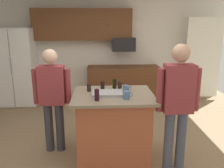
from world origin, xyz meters
TOP-DOWN VIEW (x-y plane):
  - floor at (0.00, 0.00)m, footprint 7.04×7.04m
  - back_wall at (0.00, 2.80)m, footprint 6.40×0.10m
  - french_door_window_panel at (2.60, 2.40)m, footprint 0.90×0.06m
  - cabinet_run_upper at (-0.40, 2.60)m, footprint 2.40×0.38m
  - cabinet_run_lower at (0.60, 2.48)m, footprint 1.80×0.63m
  - refrigerator at (-2.00, 2.38)m, footprint 0.89×0.76m
  - microwave_over_range at (0.60, 2.50)m, footprint 0.56×0.40m
  - kitchen_island at (0.19, -0.11)m, footprint 1.17×0.94m
  - person_host_foreground at (-0.72, 0.07)m, footprint 0.57×0.22m
  - person_elder_center at (1.02, -0.50)m, footprint 0.57×0.23m
  - tumbler_amber at (0.04, 0.07)m, footprint 0.06×0.06m
  - glass_stout_tall at (-0.04, -0.39)m, footprint 0.07×0.07m
  - mug_blue_stoneware at (0.39, -0.02)m, footprint 0.13×0.09m
  - glass_short_whisky at (0.23, 0.20)m, footprint 0.07×0.07m
  - glass_pilsner at (0.31, 0.12)m, footprint 0.07×0.07m
  - glass_dark_ale at (-0.16, 0.05)m, footprint 0.06×0.06m
  - mug_ceramic_white at (0.36, -0.35)m, footprint 0.13×0.09m
  - serving_tray at (0.11, -0.14)m, footprint 0.44×0.30m

SIDE VIEW (x-z plane):
  - floor at x=0.00m, z-range 0.00..0.00m
  - cabinet_run_lower at x=0.60m, z-range 0.00..0.90m
  - kitchen_island at x=0.19m, z-range 0.01..0.98m
  - person_host_foreground at x=-0.72m, z-range 0.12..1.73m
  - refrigerator at x=-2.00m, z-range 0.00..1.86m
  - serving_tray at x=0.11m, z-range 0.98..1.02m
  - person_elder_center at x=1.02m, z-range 0.14..1.87m
  - mug_blue_stoneware at x=0.39m, z-range 0.98..1.08m
  - mug_ceramic_white at x=0.36m, z-range 0.98..1.09m
  - glass_dark_ale at x=-0.16m, z-range 0.98..1.10m
  - glass_pilsner at x=0.31m, z-range 0.98..1.10m
  - tumbler_amber at x=0.04m, z-range 0.98..1.12m
  - glass_short_whisky at x=0.23m, z-range 0.98..1.12m
  - glass_stout_tall at x=-0.04m, z-range 0.98..1.13m
  - french_door_window_panel at x=2.60m, z-range 0.10..2.10m
  - back_wall at x=0.00m, z-range 0.00..2.60m
  - microwave_over_range at x=0.60m, z-range 1.29..1.61m
  - cabinet_run_upper at x=-0.40m, z-range 1.55..2.30m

